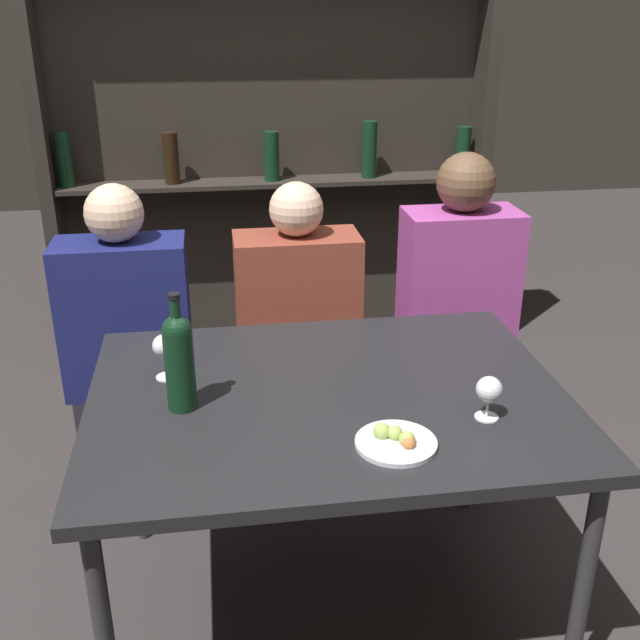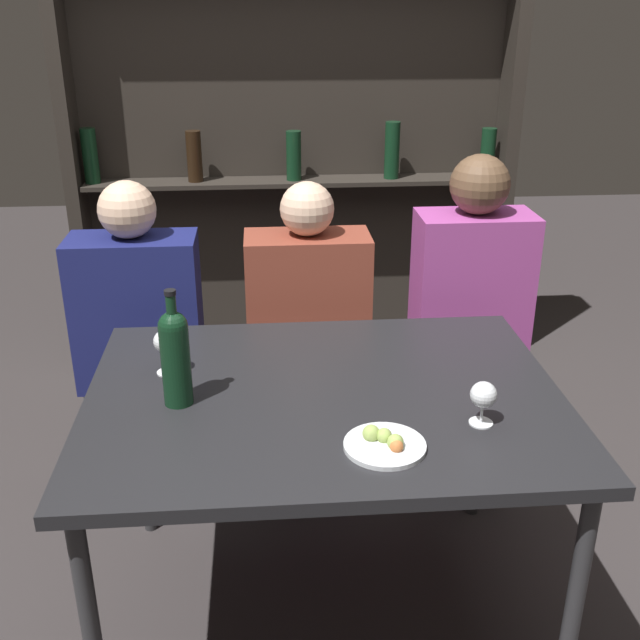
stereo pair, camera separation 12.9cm
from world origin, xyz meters
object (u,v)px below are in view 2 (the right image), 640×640
(wine_glass_0, at_px, (165,343))
(seated_person_center, at_px, (308,352))
(wine_glass_1, at_px, (483,396))
(seated_person_right, at_px, (467,335))
(wine_bottle, at_px, (175,353))
(food_plate_0, at_px, (384,443))
(seated_person_left, at_px, (142,356))

(wine_glass_0, bearing_deg, seated_person_center, 51.07)
(wine_glass_1, distance_m, seated_person_right, 0.93)
(wine_glass_0, relative_size, seated_person_center, 0.11)
(wine_bottle, height_order, food_plate_0, wine_bottle)
(seated_person_left, relative_size, seated_person_center, 1.01)
(wine_glass_0, distance_m, seated_person_right, 1.18)
(seated_person_left, xyz_separation_m, seated_person_right, (1.18, -0.00, 0.04))
(seated_person_center, bearing_deg, wine_bottle, -118.47)
(wine_glass_1, relative_size, seated_person_left, 0.10)
(wine_bottle, distance_m, seated_person_center, 0.88)
(wine_bottle, xyz_separation_m, seated_person_right, (0.97, 0.71, -0.30))
(wine_glass_1, xyz_separation_m, food_plate_0, (-0.26, -0.09, -0.07))
(wine_bottle, xyz_separation_m, food_plate_0, (0.50, -0.25, -0.13))
(wine_glass_0, distance_m, seated_person_left, 0.63)
(wine_glass_0, height_order, seated_person_center, seated_person_center)
(wine_bottle, relative_size, seated_person_left, 0.27)
(wine_bottle, height_order, wine_glass_1, wine_bottle)
(food_plate_0, height_order, seated_person_center, seated_person_center)
(wine_glass_0, height_order, wine_glass_1, wine_glass_0)
(wine_glass_1, bearing_deg, seated_person_left, 137.93)
(wine_bottle, xyz_separation_m, wine_glass_0, (-0.05, 0.17, -0.05))
(wine_glass_0, relative_size, food_plate_0, 0.67)
(wine_glass_0, height_order, food_plate_0, wine_glass_0)
(seated_person_left, bearing_deg, wine_glass_1, -42.07)
(wine_bottle, relative_size, seated_person_center, 0.27)
(wine_glass_1, bearing_deg, seated_person_right, 76.50)
(wine_bottle, height_order, wine_glass_0, wine_bottle)
(wine_glass_1, distance_m, seated_person_center, 0.99)
(seated_person_center, relative_size, seated_person_right, 0.93)
(seated_person_center, height_order, seated_person_right, seated_person_right)
(wine_glass_1, xyz_separation_m, seated_person_right, (0.21, 0.87, -0.24))
(seated_person_left, height_order, seated_person_right, seated_person_right)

